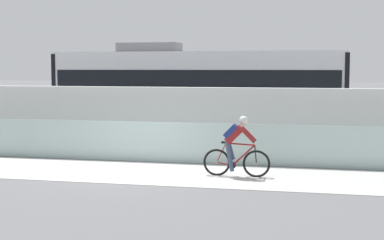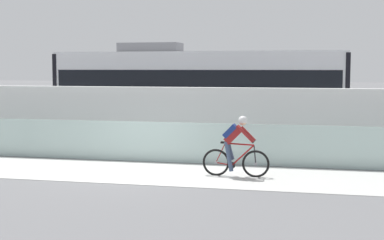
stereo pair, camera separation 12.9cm
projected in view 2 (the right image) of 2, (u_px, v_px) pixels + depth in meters
ground_plane at (132, 172)px, 15.59m from camera, size 200.00×200.00×0.00m
bike_path_deck at (132, 172)px, 15.59m from camera, size 32.00×3.20×0.01m
glass_parapet at (151, 142)px, 17.33m from camera, size 32.00×0.05×1.21m
concrete_barrier_wall at (167, 120)px, 19.04m from camera, size 32.00×0.36×2.21m
tram_rail_near at (184, 143)px, 21.55m from camera, size 32.00×0.08×0.01m
tram_rail_far at (193, 139)px, 22.94m from camera, size 32.00×0.08×0.01m
tram at (199, 93)px, 21.97m from camera, size 11.06×2.54×3.81m
cyclist_on_bike at (235, 147)px, 14.89m from camera, size 1.77×0.58×1.61m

